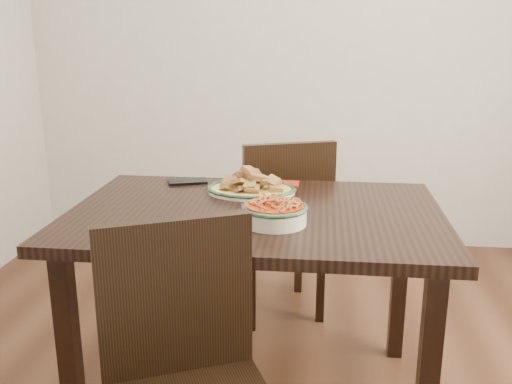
# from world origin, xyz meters

# --- Properties ---
(wall_back) EXTENTS (3.50, 0.10, 2.60)m
(wall_back) POSITION_xyz_m (0.00, 1.75, 1.30)
(wall_back) COLOR beige
(wall_back) RESTS_ON ground
(dining_table) EXTENTS (1.31, 0.87, 0.75)m
(dining_table) POSITION_xyz_m (-0.10, 0.02, 0.66)
(dining_table) COLOR black
(dining_table) RESTS_ON ground
(chair_far) EXTENTS (0.54, 0.54, 0.89)m
(chair_far) POSITION_xyz_m (-0.04, 0.66, 0.50)
(chair_far) COLOR black
(chair_far) RESTS_ON ground
(chair_near) EXTENTS (0.56, 0.56, 0.89)m
(chair_near) POSITION_xyz_m (-0.20, -0.62, 0.50)
(chair_near) COLOR black
(chair_near) RESTS_ON ground
(fish_plate) EXTENTS (0.34, 0.27, 0.11)m
(fish_plate) POSITION_xyz_m (-0.14, 0.24, 0.79)
(fish_plate) COLOR #F4EACE
(fish_plate) RESTS_ON dining_table
(noodle_bowl) EXTENTS (0.22, 0.22, 0.08)m
(noodle_bowl) POSITION_xyz_m (-0.02, -0.12, 0.79)
(noodle_bowl) COLOR beige
(noodle_bowl) RESTS_ON dining_table
(smartphone) EXTENTS (0.18, 0.13, 0.01)m
(smartphone) POSITION_xyz_m (-0.42, 0.36, 0.76)
(smartphone) COLOR black
(smartphone) RESTS_ON dining_table
(napkin) EXTENTS (0.11, 0.09, 0.01)m
(napkin) POSITION_xyz_m (-0.01, 0.36, 0.76)
(napkin) COLOR maroon
(napkin) RESTS_ON dining_table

